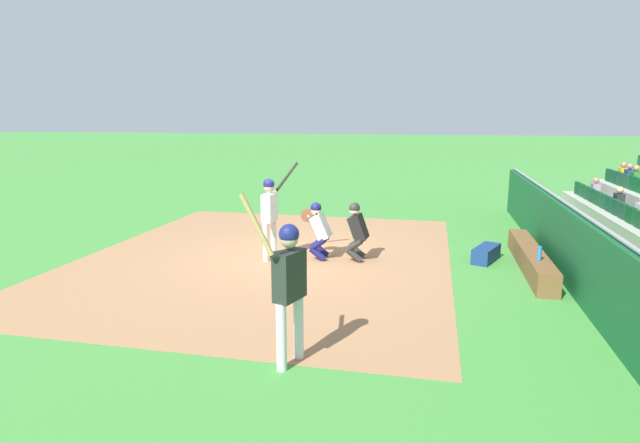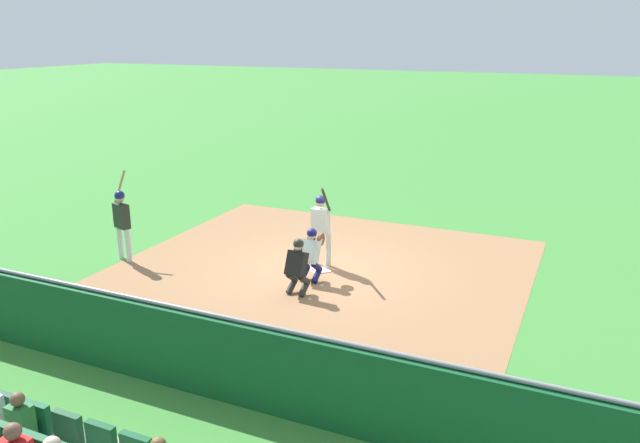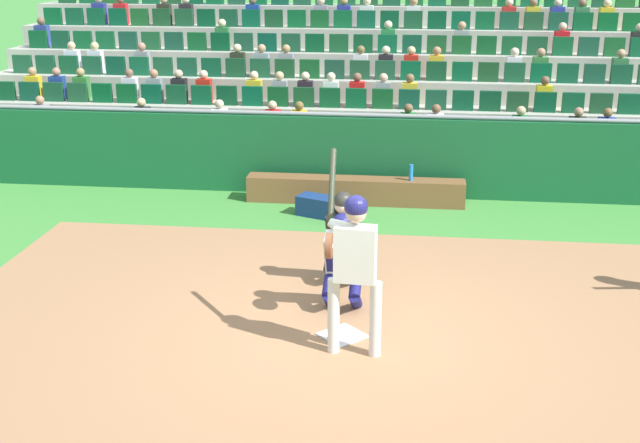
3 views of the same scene
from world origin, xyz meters
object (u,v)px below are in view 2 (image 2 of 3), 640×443
Objects in this scene: dugout_bench at (211,361)px; equipment_duffel_bag at (256,347)px; home_plate_marker at (320,270)px; water_bottle_on_bench at (165,331)px; batter_at_plate at (321,222)px; on_deck_batter at (122,217)px; home_plate_umpire at (297,264)px; catcher_crouching at (311,252)px.

dugout_bench is 0.94m from equipment_duffel_bag.
water_bottle_on_bench is at bearing -97.55° from home_plate_marker.
dugout_bench reaches higher than home_plate_marker.
batter_at_plate is 5.03m from on_deck_batter.
home_plate_umpire is at bearing 92.05° from dugout_bench.
water_bottle_on_bench reaches higher than equipment_duffel_bag.
batter_at_plate is at bearing 122.28° from equipment_duffel_bag.
dugout_bench is (0.13, -3.64, -0.49)m from home_plate_umpire.
equipment_duffel_bag reaches higher than home_plate_marker.
home_plate_umpire reaches higher than equipment_duffel_bag.
batter_at_plate reaches higher than home_plate_marker.
equipment_duffel_bag is 0.43× the size of on_deck_batter.
catcher_crouching is (0.08, -0.66, 0.70)m from home_plate_marker.
on_deck_batter is (-4.94, -0.73, 0.43)m from catcher_crouching.
water_bottle_on_bench is 0.29× the size of equipment_duffel_bag.
home_plate_umpire is 5.02m from on_deck_batter.
catcher_crouching is 0.57× the size of on_deck_batter.
equipment_duffel_bag is (0.82, -4.67, -0.95)m from batter_at_plate.
water_bottle_on_bench is (-0.94, 0.02, 0.36)m from dugout_bench.
batter_at_plate reaches higher than catcher_crouching.
batter_at_plate reaches higher than dugout_bench.
water_bottle_on_bench is at bearing -102.70° from home_plate_umpire.
batter_at_plate is 5.55m from water_bottle_on_bench.
home_plate_marker is 0.34× the size of home_plate_umpire.
water_bottle_on_bench is at bearing -41.73° from on_deck_batter.
home_plate_umpire is at bearing 77.30° from water_bottle_on_bench.
on_deck_batter reaches higher than home_plate_marker.
equipment_duffel_bag is (0.60, -3.63, -0.55)m from catcher_crouching.
batter_at_plate is 4.84m from equipment_duffel_bag.
equipment_duffel_bag is 6.33m from on_deck_batter.
catcher_crouching reaches higher than water_bottle_on_bench.
catcher_crouching is at bearing 80.38° from water_bottle_on_bench.
water_bottle_on_bench is (-0.68, -5.11, 0.56)m from home_plate_marker.
catcher_crouching is at bearing 121.62° from equipment_duffel_bag.
home_plate_marker is 5.18m from on_deck_batter.
batter_at_plate is 2.22× the size of equipment_duffel_bag.
home_plate_umpire reaches higher than water_bottle_on_bench.
dugout_bench is 1.67× the size of on_deck_batter.
catcher_crouching is at bearing 92.40° from dugout_bench.
water_bottle_on_bench is at bearing -95.50° from batter_at_plate.
catcher_crouching is at bearing -77.75° from batter_at_plate.
catcher_crouching is (0.23, -1.04, -0.40)m from batter_at_plate.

